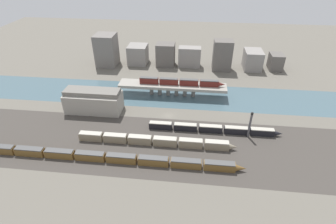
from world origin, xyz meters
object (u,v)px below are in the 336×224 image
at_px(train_on_bridge, 181,82).
at_px(train_yard_mid, 155,141).
at_px(warehouse_building, 94,101).
at_px(train_yard_near, 110,158).
at_px(train_yard_far, 213,129).
at_px(signal_tower, 250,125).

relative_size(train_on_bridge, train_yard_mid, 0.69).
bearing_deg(train_yard_mid, warehouse_building, 146.03).
relative_size(train_yard_near, warehouse_building, 3.74).
height_order(train_on_bridge, train_yard_far, train_on_bridge).
relative_size(train_yard_mid, train_yard_far, 1.13).
bearing_deg(warehouse_building, train_yard_mid, -33.97).
distance_m(train_yard_far, warehouse_building, 64.24).
bearing_deg(warehouse_building, train_yard_far, -11.27).
bearing_deg(warehouse_building, train_yard_near, -62.43).
bearing_deg(train_on_bridge, warehouse_building, -154.54).
distance_m(train_yard_mid, train_yard_far, 28.85).
relative_size(train_on_bridge, signal_tower, 3.72).
bearing_deg(signal_tower, train_on_bridge, 133.61).
bearing_deg(train_yard_far, train_yard_near, -150.16).
bearing_deg(train_yard_near, signal_tower, 21.22).
xyz_separation_m(train_yard_near, train_yard_far, (43.34, 24.86, -0.07)).
bearing_deg(train_on_bridge, train_yard_near, -113.32).
bearing_deg(warehouse_building, signal_tower, -10.31).
xyz_separation_m(train_on_bridge, signal_tower, (34.02, -35.71, -2.55)).
distance_m(train_yard_near, warehouse_building, 42.39).
relative_size(train_yard_far, signal_tower, 4.75).
bearing_deg(train_yard_mid, train_on_bridge, 80.01).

